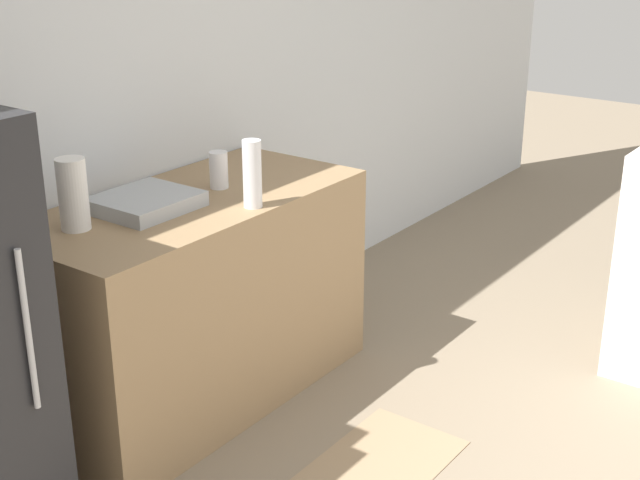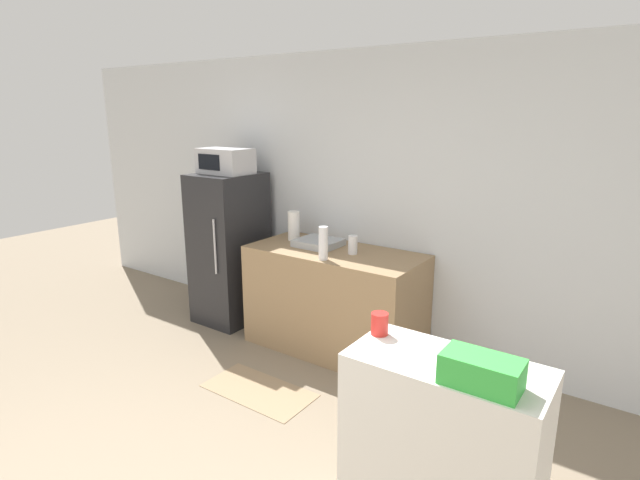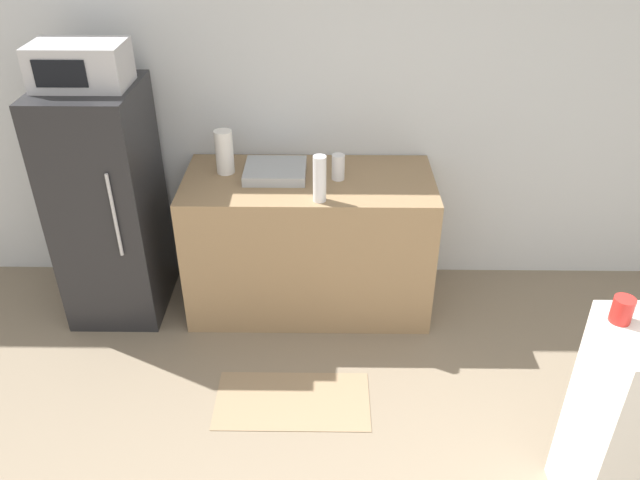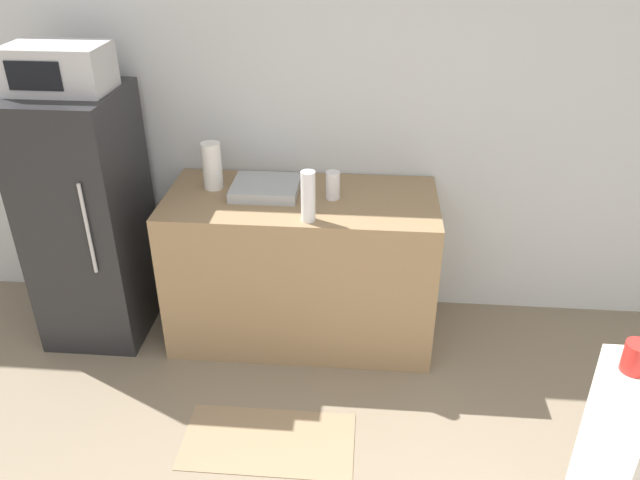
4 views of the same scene
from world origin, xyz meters
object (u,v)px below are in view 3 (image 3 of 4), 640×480
Objects in this scene: bottle_tall at (320,179)px; bottle_short at (338,167)px; refrigerator at (109,205)px; microwave at (80,65)px; jar at (622,310)px; paper_towel_roll at (224,152)px.

bottle_short is (0.11, 0.28, -0.06)m from bottle_tall.
bottle_tall is (1.31, -0.24, 0.30)m from refrigerator.
microwave is 2.94m from jar.
refrigerator is 0.80m from paper_towel_roll.
bottle_tall is (1.31, -0.24, -0.57)m from microwave.
microwave reaches higher than refrigerator.
bottle_tall is at bearing -31.87° from paper_towel_roll.
bottle_short is at bearing 125.35° from jar.
bottle_short is (1.42, 0.04, -0.62)m from microwave.
refrigerator reaches higher than paper_towel_roll.
bottle_short is (1.42, 0.04, 0.24)m from refrigerator.
microwave reaches higher than bottle_tall.
jar is at bearing -30.52° from microwave.
bottle_short is 0.70m from paper_towel_roll.
microwave is 0.93m from paper_towel_roll.
bottle_tall is at bearing -10.32° from refrigerator.
jar is (1.18, -1.23, 0.05)m from bottle_tall.
microwave is 4.76× the size of jar.
refrigerator is 5.48× the size of bottle_tall.
bottle_tall is 0.31m from bottle_short.
bottle_tall is 1.73× the size of bottle_short.
jar is (1.07, -1.51, 0.11)m from bottle_short.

